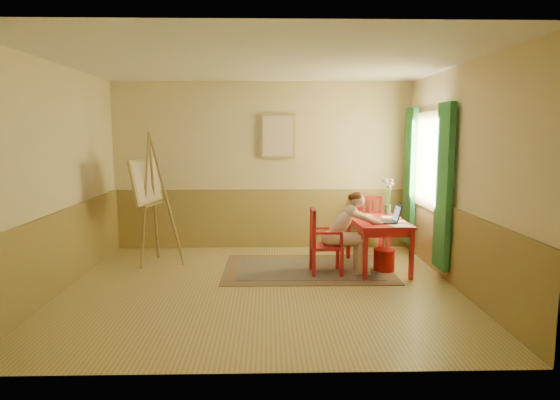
{
  "coord_description": "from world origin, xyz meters",
  "views": [
    {
      "loc": [
        0.08,
        -6.06,
        1.96
      ],
      "look_at": [
        0.25,
        0.55,
        1.05
      ],
      "focal_mm": 31.59,
      "sensor_mm": 36.0,
      "label": 1
    }
  ],
  "objects_px": {
    "figure": "(346,229)",
    "laptop": "(387,219)",
    "easel": "(148,186)",
    "chair_back": "(370,225)",
    "table": "(378,226)",
    "chair_left": "(323,242)"
  },
  "relations": [
    {
      "from": "laptop",
      "to": "easel",
      "type": "distance_m",
      "value": 3.49
    },
    {
      "from": "easel",
      "to": "table",
      "type": "bearing_deg",
      "value": -6.47
    },
    {
      "from": "chair_left",
      "to": "laptop",
      "type": "xyz_separation_m",
      "value": [
        0.89,
        0.03,
        0.31
      ]
    },
    {
      "from": "easel",
      "to": "chair_back",
      "type": "bearing_deg",
      "value": 10.83
    },
    {
      "from": "figure",
      "to": "laptop",
      "type": "bearing_deg",
      "value": 2.5
    },
    {
      "from": "chair_back",
      "to": "figure",
      "type": "xyz_separation_m",
      "value": [
        -0.61,
        -1.29,
        0.18
      ]
    },
    {
      "from": "table",
      "to": "laptop",
      "type": "xyz_separation_m",
      "value": [
        0.07,
        -0.22,
        0.14
      ]
    },
    {
      "from": "easel",
      "to": "laptop",
      "type": "bearing_deg",
      "value": -10.02
    },
    {
      "from": "laptop",
      "to": "easel",
      "type": "relative_size",
      "value": 0.22
    },
    {
      "from": "table",
      "to": "chair_left",
      "type": "distance_m",
      "value": 0.88
    },
    {
      "from": "table",
      "to": "laptop",
      "type": "height_order",
      "value": "laptop"
    },
    {
      "from": "chair_left",
      "to": "figure",
      "type": "xyz_separation_m",
      "value": [
        0.32,
        0.01,
        0.18
      ]
    },
    {
      "from": "chair_left",
      "to": "figure",
      "type": "height_order",
      "value": "figure"
    },
    {
      "from": "chair_left",
      "to": "chair_back",
      "type": "height_order",
      "value": "chair_left"
    },
    {
      "from": "table",
      "to": "chair_back",
      "type": "xyz_separation_m",
      "value": [
        0.11,
        1.04,
        -0.18
      ]
    },
    {
      "from": "table",
      "to": "laptop",
      "type": "distance_m",
      "value": 0.28
    },
    {
      "from": "chair_left",
      "to": "laptop",
      "type": "bearing_deg",
      "value": 2.18
    },
    {
      "from": "table",
      "to": "chair_left",
      "type": "xyz_separation_m",
      "value": [
        -0.82,
        -0.26,
        -0.17
      ]
    },
    {
      "from": "table",
      "to": "chair_left",
      "type": "height_order",
      "value": "chair_left"
    },
    {
      "from": "figure",
      "to": "laptop",
      "type": "xyz_separation_m",
      "value": [
        0.57,
        0.02,
        0.13
      ]
    },
    {
      "from": "figure",
      "to": "easel",
      "type": "bearing_deg",
      "value": 167.54
    },
    {
      "from": "laptop",
      "to": "chair_back",
      "type": "bearing_deg",
      "value": 88.5
    }
  ]
}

